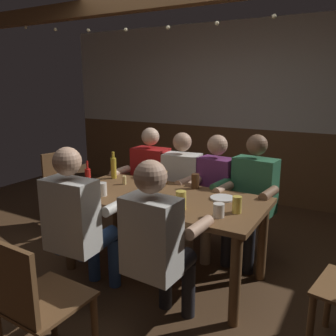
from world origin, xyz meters
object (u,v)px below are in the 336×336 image
at_px(pint_glass_3, 195,181).
at_px(pint_glass_5, 102,189).
at_px(person_1, 179,184).
at_px(dining_table, 163,207).
at_px(person_2, 212,190).
at_px(person_4, 78,219).
at_px(bottle_1, 88,177).
at_px(person_5, 157,240).
at_px(pint_glass_4, 181,200).
at_px(pint_glass_0, 237,205).
at_px(table_candle, 124,180).
at_px(pint_glass_1, 219,210).
at_px(condiment_caddy, 140,200).
at_px(plate_0, 223,198).
at_px(chair_empty_far_end, 33,304).
at_px(chair_empty_near_left, 65,188).
at_px(bottle_0, 114,167).
at_px(person_3, 251,193).
at_px(person_0, 148,177).
at_px(pint_glass_2, 164,177).

relative_size(pint_glass_3, pint_glass_5, 1.19).
xyz_separation_m(person_1, pint_glass_5, (-0.26, -0.90, 0.14)).
relative_size(dining_table, person_2, 1.47).
bearing_deg(person_4, bottle_1, 122.95).
bearing_deg(bottle_1, person_2, 38.68).
height_order(person_2, pint_glass_5, person_2).
distance_m(person_5, pint_glass_4, 0.47).
bearing_deg(pint_glass_5, pint_glass_4, 3.18).
bearing_deg(pint_glass_0, table_candle, 170.36).
xyz_separation_m(pint_glass_0, pint_glass_1, (-0.09, -0.14, -0.01)).
xyz_separation_m(condiment_caddy, plate_0, (0.54, 0.41, -0.02)).
height_order(dining_table, person_2, person_2).
bearing_deg(bottle_1, person_4, -54.41).
height_order(pint_glass_0, pint_glass_3, pint_glass_3).
xyz_separation_m(chair_empty_far_end, pint_glass_0, (0.73, 1.26, 0.32)).
relative_size(condiment_caddy, pint_glass_1, 1.40).
distance_m(chair_empty_far_end, pint_glass_0, 1.49).
xyz_separation_m(chair_empty_near_left, table_candle, (1.05, -0.24, 0.30)).
xyz_separation_m(condiment_caddy, bottle_0, (-0.65, 0.49, 0.09)).
height_order(person_3, bottle_0, person_3).
bearing_deg(bottle_1, person_0, 78.14).
bearing_deg(chair_empty_far_end, person_3, 74.68).
distance_m(person_4, chair_empty_near_left, 1.58).
distance_m(chair_empty_far_end, pint_glass_5, 1.20).
relative_size(bottle_0, pint_glass_4, 1.89).
bearing_deg(dining_table, person_0, 131.45).
bearing_deg(person_5, bottle_0, 142.70).
bearing_deg(pint_glass_2, person_1, 89.77).
height_order(person_5, pint_glass_3, person_5).
distance_m(person_4, table_candle, 0.79).
distance_m(bottle_0, pint_glass_5, 0.57).
xyz_separation_m(condiment_caddy, pint_glass_3, (0.21, 0.58, 0.04)).
distance_m(plate_0, bottle_1, 1.25).
distance_m(dining_table, person_0, 0.88).
height_order(plate_0, pint_glass_3, pint_glass_3).
relative_size(dining_table, person_3, 1.43).
distance_m(chair_empty_near_left, pint_glass_2, 1.40).
bearing_deg(pint_glass_1, pint_glass_5, -178.26).
height_order(pint_glass_0, pint_glass_2, pint_glass_0).
distance_m(person_4, pint_glass_5, 0.43).
xyz_separation_m(dining_table, bottle_1, (-0.74, -0.10, 0.19)).
distance_m(pint_glass_0, pint_glass_3, 0.67).
bearing_deg(plate_0, person_1, 144.13).
distance_m(condiment_caddy, pint_glass_0, 0.77).
xyz_separation_m(person_4, bottle_0, (-0.37, 0.90, 0.17)).
xyz_separation_m(bottle_0, pint_glass_0, (1.40, -0.32, -0.05)).
bearing_deg(person_3, pint_glass_5, 47.82).
bearing_deg(plate_0, pint_glass_1, -72.84).
height_order(bottle_1, pint_glass_5, bottle_1).
xyz_separation_m(dining_table, chair_empty_far_end, (-0.05, -1.33, -0.15)).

